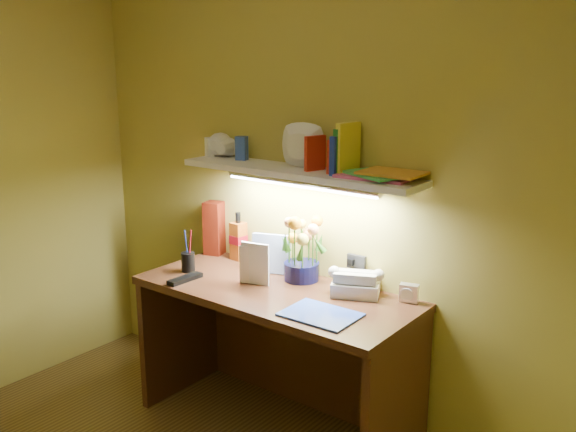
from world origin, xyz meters
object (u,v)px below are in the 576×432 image
at_px(desk, 275,360).
at_px(telephone, 356,281).
at_px(flower_bouquet, 302,250).
at_px(whisky_bottle, 238,236).
at_px(desk_clock, 409,293).

distance_m(desk, telephone, 0.59).
relative_size(flower_bouquet, telephone, 1.43).
bearing_deg(whisky_bottle, telephone, -4.86).
bearing_deg(whisky_bottle, flower_bouquet, -6.86).
relative_size(desk, desk_clock, 16.50).
relative_size(telephone, desk_clock, 2.59).
xyz_separation_m(desk_clock, whisky_bottle, (-1.04, 0.00, 0.09)).
xyz_separation_m(telephone, desk_clock, (0.24, 0.07, -0.02)).
bearing_deg(whisky_bottle, desk_clock, -0.04).
height_order(desk_clock, whisky_bottle, whisky_bottle).
bearing_deg(telephone, desk_clock, -9.23).
height_order(flower_bouquet, whisky_bottle, flower_bouquet).
xyz_separation_m(telephone, whisky_bottle, (-0.80, 0.07, 0.07)).
xyz_separation_m(flower_bouquet, telephone, (0.33, -0.01, -0.09)).
bearing_deg(desk, desk_clock, 22.85).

